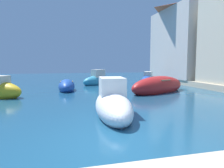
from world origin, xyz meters
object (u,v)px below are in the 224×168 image
object	(u,v)px
waterfront_building_annex	(190,39)
moored_boat_5	(97,80)
moored_boat_0	(113,104)
moored_boat_2	(67,86)
moored_boat_8	(148,80)
moored_boat_6	(158,86)

from	to	relation	value
waterfront_building_annex	moored_boat_5	bearing A→B (deg)	-176.04
moored_boat_0	waterfront_building_annex	xyz separation A→B (m)	(12.49, 12.92, 4.49)
moored_boat_0	moored_boat_2	world-z (taller)	moored_boat_0
moored_boat_0	waterfront_building_annex	bearing A→B (deg)	142.25
moored_boat_5	waterfront_building_annex	distance (m)	11.96
moored_boat_0	waterfront_building_annex	world-z (taller)	waterfront_building_annex
moored_boat_0	moored_boat_8	size ratio (longest dim) A/B	1.16
waterfront_building_annex	moored_boat_2	bearing A→B (deg)	-162.47
moored_boat_0	moored_boat_6	xyz separation A→B (m)	(5.00, 5.80, -0.03)
moored_boat_0	waterfront_building_annex	size ratio (longest dim) A/B	0.51
moored_boat_0	moored_boat_8	distance (m)	14.38
moored_boat_2	waterfront_building_annex	world-z (taller)	waterfront_building_annex
waterfront_building_annex	moored_boat_6	bearing A→B (deg)	-136.45
moored_boat_5	waterfront_building_annex	size ratio (longest dim) A/B	0.38
moored_boat_8	waterfront_building_annex	xyz separation A→B (m)	(5.38, 0.42, 4.56)
moored_boat_5	moored_boat_6	distance (m)	7.29
moored_boat_2	moored_boat_6	xyz separation A→B (m)	(6.62, -2.66, 0.11)
moored_boat_2	moored_boat_5	bearing A→B (deg)	143.95
moored_boat_6	waterfront_building_annex	distance (m)	11.27
moored_boat_2	moored_boat_5	distance (m)	4.78
moored_boat_2	moored_boat_0	bearing A→B (deg)	14.29
moored_boat_2	waterfront_building_annex	bearing A→B (deg)	111.00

